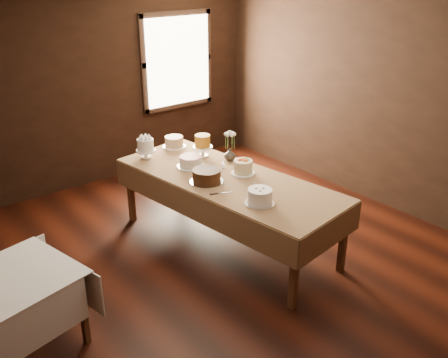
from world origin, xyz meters
TOP-DOWN VIEW (x-y plane):
  - floor at (0.00, 0.00)m, footprint 5.00×6.00m
  - wall_back at (0.00, 3.00)m, footprint 5.00×0.02m
  - wall_right at (2.50, 0.00)m, footprint 0.02×6.00m
  - window at (1.30, 2.94)m, footprint 1.10×0.05m
  - display_table at (0.22, 0.42)m, footprint 1.38×2.78m
  - side_table at (-2.15, 0.16)m, footprint 1.03×1.03m
  - cake_meringue at (-0.17, 1.49)m, footprint 0.23×0.23m
  - cake_speckled at (0.31, 1.60)m, footprint 0.29×0.29m
  - cake_lattice at (0.09, 0.93)m, footprint 0.32×0.32m
  - cake_caramel at (0.40, 1.11)m, footprint 0.24×0.24m
  - cake_chocolate at (-0.02, 0.47)m, footprint 0.37×0.37m
  - cake_flowers at (0.43, 0.40)m, footprint 0.28×0.28m
  - cake_swirl at (0.08, -0.26)m, footprint 0.33×0.33m
  - cake_server_a at (0.35, 0.10)m, footprint 0.18×0.19m
  - cake_server_c at (0.12, 0.75)m, footprint 0.12×0.23m
  - cake_server_d at (0.44, 0.77)m, footprint 0.17×0.20m
  - cake_server_e at (-0.04, 0.13)m, footprint 0.23×0.12m
  - flower_vase at (0.57, 0.80)m, footprint 0.18×0.18m
  - flower_bouquet at (0.57, 0.80)m, footprint 0.14×0.14m

SIDE VIEW (x-z plane):
  - floor at x=0.00m, z-range -0.01..0.01m
  - side_table at x=-2.15m, z-range 0.28..1.00m
  - display_table at x=0.22m, z-range 0.35..1.18m
  - cake_server_a at x=0.35m, z-range 0.83..0.83m
  - cake_server_c at x=0.12m, z-range 0.83..0.83m
  - cake_server_d at x=0.44m, z-range 0.83..0.83m
  - cake_server_e at x=-0.04m, z-range 0.83..0.83m
  - cake_lattice at x=0.09m, z-range 0.82..0.94m
  - cake_speckled at x=0.31m, z-range 0.82..0.96m
  - cake_chocolate at x=-0.02m, z-range 0.82..0.97m
  - flower_vase at x=0.57m, z-range 0.83..0.97m
  - cake_swirl at x=0.08m, z-range 0.82..0.98m
  - cake_flowers at x=0.43m, z-range 0.82..0.98m
  - cake_meringue at x=-0.17m, z-range 0.81..1.06m
  - cake_caramel at x=0.40m, z-range 0.81..1.09m
  - flower_bouquet at x=0.57m, z-range 0.99..1.19m
  - wall_back at x=0.00m, z-range 0.00..2.80m
  - wall_right at x=2.50m, z-range 0.00..2.80m
  - window at x=1.30m, z-range 0.95..2.25m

